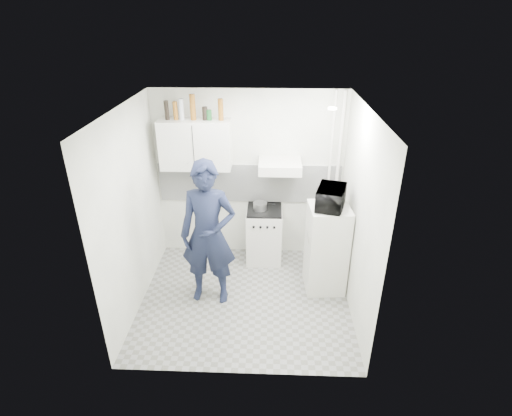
{
  "coord_description": "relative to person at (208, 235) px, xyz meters",
  "views": [
    {
      "loc": [
        0.32,
        -4.33,
        3.58
      ],
      "look_at": [
        0.14,
        0.3,
        1.25
      ],
      "focal_mm": 28.0,
      "sensor_mm": 36.0,
      "label": 1
    }
  ],
  "objects": [
    {
      "name": "ceiling",
      "position": [
        0.46,
        -0.04,
        1.61
      ],
      "size": [
        2.8,
        2.8,
        0.0
      ],
      "primitive_type": "plane",
      "color": "white",
      "rests_on": "wall_back"
    },
    {
      "name": "wall_right",
      "position": [
        1.86,
        -0.04,
        0.31
      ],
      "size": [
        0.0,
        2.6,
        2.6
      ],
      "primitive_type": "plane",
      "rotation": [
        1.57,
        0.0,
        -1.57
      ],
      "color": "white",
      "rests_on": "floor"
    },
    {
      "name": "canister_b",
      "position": [
        -0.07,
        1.04,
        1.28
      ],
      "size": [
        0.07,
        0.07,
        0.14
      ],
      "primitive_type": "cylinder",
      "color": "#144C1E",
      "rests_on": "upper_cabinet"
    },
    {
      "name": "stove_top",
      "position": [
        0.7,
        0.96,
        -0.12
      ],
      "size": [
        0.51,
        0.51,
        0.03
      ],
      "primitive_type": "cube",
      "color": "black",
      "rests_on": "stove"
    },
    {
      "name": "bottle_c",
      "position": [
        -0.45,
        1.04,
        1.35
      ],
      "size": [
        0.07,
        0.07,
        0.29
      ],
      "primitive_type": "cylinder",
      "color": "#B2B7BC",
      "rests_on": "upper_cabinet"
    },
    {
      "name": "range_hood",
      "position": [
        0.91,
        0.96,
        0.58
      ],
      "size": [
        0.6,
        0.5,
        0.14
      ],
      "primitive_type": "cube",
      "color": "silver",
      "rests_on": "wall_back"
    },
    {
      "name": "upper_cabinet",
      "position": [
        -0.29,
        1.04,
        0.86
      ],
      "size": [
        1.0,
        0.35,
        0.7
      ],
      "primitive_type": "cube",
      "color": "silver",
      "rests_on": "wall_back"
    },
    {
      "name": "wall_back",
      "position": [
        0.46,
        1.21,
        0.31
      ],
      "size": [
        2.8,
        0.0,
        2.8
      ],
      "primitive_type": "plane",
      "rotation": [
        1.57,
        0.0,
        0.0
      ],
      "color": "white",
      "rests_on": "floor"
    },
    {
      "name": "microwave",
      "position": [
        1.56,
        0.29,
        0.42
      ],
      "size": [
        0.57,
        0.45,
        0.28
      ],
      "primitive_type": "imported",
      "rotation": [
        0.0,
        0.0,
        1.31
      ],
      "color": "black",
      "rests_on": "fridge"
    },
    {
      "name": "person",
      "position": [
        0.0,
        0.0,
        0.0
      ],
      "size": [
        0.74,
        0.51,
        1.98
      ],
      "primitive_type": "imported",
      "rotation": [
        0.0,
        0.0,
        -0.05
      ],
      "color": "black",
      "rests_on": "floor"
    },
    {
      "name": "bottle_d",
      "position": [
        -0.29,
        1.04,
        1.38
      ],
      "size": [
        0.08,
        0.08,
        0.35
      ],
      "primitive_type": "cylinder",
      "color": "brown",
      "rests_on": "upper_cabinet"
    },
    {
      "name": "pipe_a",
      "position": [
        1.76,
        1.13,
        0.31
      ],
      "size": [
        0.05,
        0.05,
        2.6
      ],
      "primitive_type": "cylinder",
      "color": "silver",
      "rests_on": "floor"
    },
    {
      "name": "saucepan",
      "position": [
        0.63,
        0.94,
        -0.05
      ],
      "size": [
        0.2,
        0.2,
        0.11
      ],
      "primitive_type": "cylinder",
      "color": "silver",
      "rests_on": "stove_top"
    },
    {
      "name": "stove",
      "position": [
        0.7,
        0.96,
        -0.56
      ],
      "size": [
        0.53,
        0.53,
        0.85
      ],
      "primitive_type": "cube",
      "color": "silver",
      "rests_on": "floor"
    },
    {
      "name": "bottle_b",
      "position": [
        -0.53,
        1.04,
        1.34
      ],
      "size": [
        0.06,
        0.06,
        0.25
      ],
      "primitive_type": "cylinder",
      "color": "brown",
      "rests_on": "upper_cabinet"
    },
    {
      "name": "pipe_b",
      "position": [
        1.64,
        1.13,
        0.31
      ],
      "size": [
        0.04,
        0.04,
        2.6
      ],
      "primitive_type": "cylinder",
      "color": "silver",
      "rests_on": "floor"
    },
    {
      "name": "backsplash",
      "position": [
        0.46,
        1.2,
        0.21
      ],
      "size": [
        2.74,
        0.03,
        0.6
      ],
      "primitive_type": "cube",
      "color": "white",
      "rests_on": "wall_back"
    },
    {
      "name": "wall_left",
      "position": [
        -0.94,
        -0.04,
        0.31
      ],
      "size": [
        0.0,
        2.6,
        2.6
      ],
      "primitive_type": "plane",
      "rotation": [
        1.57,
        0.0,
        1.57
      ],
      "color": "white",
      "rests_on": "floor"
    },
    {
      "name": "fridge",
      "position": [
        1.56,
        0.29,
        -0.35
      ],
      "size": [
        0.56,
        0.56,
        1.27
      ],
      "primitive_type": "cube",
      "rotation": [
        0.0,
        0.0,
        0.08
      ],
      "color": "silver",
      "rests_on": "floor"
    },
    {
      "name": "bottle_e",
      "position": [
        0.09,
        1.04,
        1.36
      ],
      "size": [
        0.07,
        0.07,
        0.29
      ],
      "primitive_type": "cylinder",
      "color": "brown",
      "rests_on": "upper_cabinet"
    },
    {
      "name": "canister_a",
      "position": [
        -0.13,
        1.04,
        1.3
      ],
      "size": [
        0.07,
        0.07,
        0.18
      ],
      "primitive_type": "cylinder",
      "color": "black",
      "rests_on": "upper_cabinet"
    },
    {
      "name": "bottle_a",
      "position": [
        -0.65,
        1.04,
        1.34
      ],
      "size": [
        0.06,
        0.06,
        0.26
      ],
      "primitive_type": "cylinder",
      "color": "black",
      "rests_on": "upper_cabinet"
    },
    {
      "name": "floor",
      "position": [
        0.46,
        -0.04,
        -0.99
      ],
      "size": [
        2.8,
        2.8,
        0.0
      ],
      "primitive_type": "plane",
      "color": "gray",
      "rests_on": "ground"
    },
    {
      "name": "ceiling_spot_fixture",
      "position": [
        1.46,
        0.16,
        1.58
      ],
      "size": [
        0.1,
        0.1,
        0.02
      ],
      "primitive_type": "cylinder",
      "color": "white",
      "rests_on": "ceiling"
    }
  ]
}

